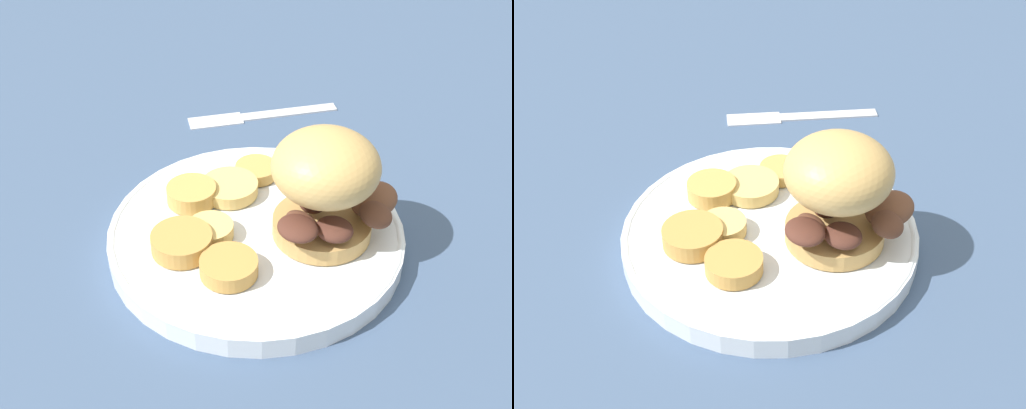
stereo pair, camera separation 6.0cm
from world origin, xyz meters
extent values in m
plane|color=#3D5170|center=(0.00, 0.00, 0.00)|extent=(4.00, 4.00, 0.00)
cylinder|color=white|center=(0.00, 0.00, 0.01)|extent=(0.26, 0.26, 0.02)
torus|color=white|center=(0.00, 0.00, 0.02)|extent=(0.26, 0.26, 0.01)
cylinder|color=tan|center=(0.01, -0.06, 0.03)|extent=(0.08, 0.08, 0.02)
ellipsoid|color=#4C281E|center=(-0.03, -0.05, 0.05)|extent=(0.05, 0.05, 0.01)
ellipsoid|color=brown|center=(0.04, -0.09, 0.05)|extent=(0.06, 0.05, 0.02)
ellipsoid|color=#4C281E|center=(0.02, -0.05, 0.05)|extent=(0.03, 0.03, 0.02)
ellipsoid|color=#563323|center=(-0.01, -0.04, 0.05)|extent=(0.03, 0.03, 0.02)
ellipsoid|color=#563323|center=(0.01, -0.10, 0.05)|extent=(0.04, 0.04, 0.02)
ellipsoid|color=#4C281E|center=(-0.01, -0.07, 0.05)|extent=(0.04, 0.04, 0.01)
ellipsoid|color=tan|center=(0.01, -0.06, 0.09)|extent=(0.09, 0.09, 0.06)
cylinder|color=#BC8942|center=(-0.06, 0.00, 0.03)|extent=(0.05, 0.05, 0.01)
cylinder|color=#BC8942|center=(-0.05, 0.05, 0.03)|extent=(0.05, 0.05, 0.02)
cylinder|color=#DBB766|center=(-0.02, 0.03, 0.03)|extent=(0.04, 0.04, 0.01)
cylinder|color=tan|center=(0.07, 0.03, 0.03)|extent=(0.04, 0.04, 0.01)
cylinder|color=#DBB766|center=(0.04, 0.04, 0.03)|extent=(0.05, 0.05, 0.01)
cylinder|color=tan|center=(0.01, 0.07, 0.03)|extent=(0.04, 0.04, 0.02)
cube|color=silver|center=(0.23, 0.05, 0.00)|extent=(0.07, 0.10, 0.00)
cube|color=silver|center=(0.18, 0.12, 0.00)|extent=(0.05, 0.06, 0.00)
camera|label=1|loc=(-0.45, -0.17, 0.42)|focal=50.00mm
camera|label=2|loc=(-0.42, -0.22, 0.42)|focal=50.00mm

